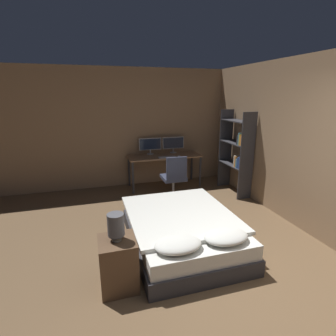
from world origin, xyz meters
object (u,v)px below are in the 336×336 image
keyboard (167,157)px  bookshelf (238,150)px  bed (182,230)px  office_chair (174,181)px  monitor_right (173,144)px  monitor_left (150,145)px  bedside_lamp (116,225)px  computer_mouse (179,156)px  desk (164,159)px  nightstand (118,264)px

keyboard → bookshelf: bookshelf is taller
bed → office_chair: (0.44, 1.73, 0.14)m
monitor_right → office_chair: monitor_right is taller
monitor_left → bedside_lamp: bearing=-109.0°
computer_mouse → bedside_lamp: bearing=-120.7°
keyboard → bookshelf: bearing=-26.5°
bedside_lamp → computer_mouse: bedside_lamp is taller
monitor_right → office_chair: bearing=-106.7°
desk → monitor_left: bearing=142.0°
monitor_right → office_chair: 1.22m
bed → monitor_left: bearing=86.2°
desk → monitor_right: size_ratio=3.18×
bed → nightstand: size_ratio=3.25×
bedside_lamp → computer_mouse: (1.72, 2.90, -0.01)m
bedside_lamp → monitor_left: monitor_left is taller
monitor_right → computer_mouse: bearing=-90.0°
bed → office_chair: 1.79m
desk → office_chair: size_ratio=1.82×
office_chair → bed: bearing=-104.3°
desk → office_chair: (-0.02, -0.80, -0.29)m
bedside_lamp → desk: (1.44, 3.12, -0.11)m
computer_mouse → bookshelf: bookshelf is taller
office_chair → bookshelf: 1.52m
office_chair → keyboard: bearing=87.7°
monitor_left → office_chair: monitor_left is taller
nightstand → bedside_lamp: bedside_lamp is taller
bed → nightstand: bearing=-148.7°
bedside_lamp → bookshelf: 3.58m
bed → monitor_left: size_ratio=3.64×
bed → bookshelf: bookshelf is taller
bed → bedside_lamp: (-0.97, -0.59, 0.54)m
computer_mouse → bookshelf: 1.30m
computer_mouse → desk: bearing=142.4°
computer_mouse → bed: bearing=-108.0°
bedside_lamp → keyboard: size_ratio=0.80×
desk → computer_mouse: size_ratio=24.14×
desk → nightstand: bearing=-114.7°
monitor_right → computer_mouse: (-0.00, -0.44, -0.21)m
keyboard → office_chair: 0.69m
computer_mouse → monitor_right: bearing=90.0°
nightstand → keyboard: 3.27m
bed → bookshelf: size_ratio=1.08×
monitor_right → keyboard: (-0.28, -0.44, -0.21)m
bed → nightstand: 1.14m
bed → monitor_left: 2.85m
monitor_right → bookshelf: size_ratio=0.30×
desk → computer_mouse: computer_mouse is taller
bedside_lamp → office_chair: (1.41, 2.32, -0.40)m
monitor_left → keyboard: bearing=-57.2°
desk → bookshelf: size_ratio=0.94×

